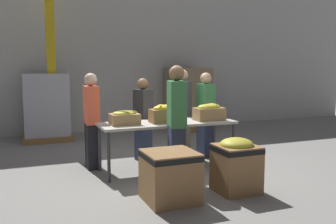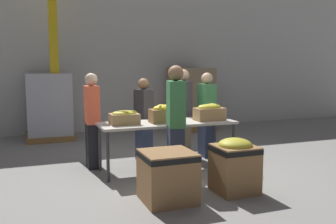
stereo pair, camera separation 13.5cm
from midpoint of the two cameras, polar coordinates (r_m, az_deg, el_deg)
ground_plane at (r=6.38m, az=0.52°, el=-8.73°), size 30.00×30.00×0.00m
wall_back at (r=10.17m, az=-8.12°, el=8.48°), size 16.00×0.08×4.00m
sorting_table at (r=6.22m, az=0.53°, el=-2.06°), size 2.27×0.78×0.81m
banana_box_0 at (r=5.97m, az=-6.05°, el=-0.83°), size 0.45×0.32×0.24m
banana_box_1 at (r=6.13m, az=0.18°, el=-0.22°), size 0.50×0.27×0.30m
banana_box_2 at (r=6.42m, az=6.94°, el=-0.02°), size 0.50×0.29×0.29m
volunteer_0 at (r=7.18m, az=6.43°, el=-0.49°), size 0.23×0.44×1.61m
volunteer_1 at (r=5.65m, az=1.86°, el=-1.80°), size 0.34×0.51×1.75m
volunteer_2 at (r=6.47m, az=-10.90°, el=-1.37°), size 0.23×0.44×1.62m
volunteer_3 at (r=6.81m, az=-3.15°, el=-1.26°), size 0.27×0.44×1.52m
volunteer_4 at (r=7.16m, az=2.87°, el=-0.23°), size 0.27×0.47×1.67m
donation_bin_0 at (r=4.87m, az=0.74°, el=-9.50°), size 0.65×0.65×0.65m
donation_bin_1 at (r=5.28m, az=10.86°, el=-7.72°), size 0.55×0.55×0.76m
support_pillar at (r=8.98m, az=-16.58°, el=8.45°), size 0.19×0.19×4.00m
pallet_stack_0 at (r=9.26m, az=-17.27°, el=0.75°), size 1.09×1.09×1.56m
pallet_stack_1 at (r=10.22m, az=3.85°, el=1.96°), size 1.11×1.11×1.68m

